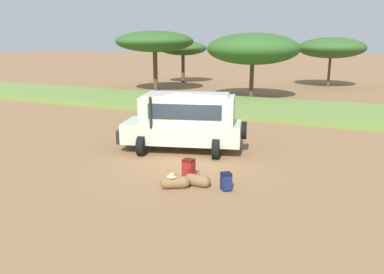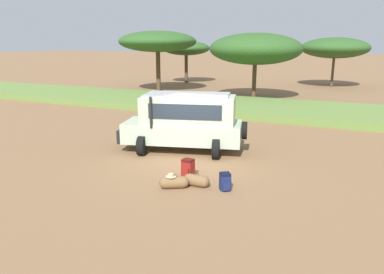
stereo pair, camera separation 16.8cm
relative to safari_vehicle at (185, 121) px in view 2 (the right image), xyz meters
name	(u,v)px [view 2 (the right image)]	position (x,y,z in m)	size (l,w,h in m)	color
ground_plane	(192,161)	(0.86, -1.17, -1.29)	(320.00, 320.00, 0.00)	olive
grass_bank	(267,108)	(0.86, 10.69, -1.07)	(120.00, 7.00, 0.44)	olive
safari_vehicle	(185,121)	(0.00, 0.00, 0.00)	(5.47, 3.53, 2.44)	#B2C6A8
backpack_beside_front_wheel	(225,182)	(3.07, -3.46, -1.02)	(0.44, 0.46, 0.56)	navy
backpack_cluster_center	(188,169)	(1.53, -2.95, -0.98)	(0.41, 0.45, 0.65)	maroon
duffel_bag_low_black_case	(174,182)	(1.55, -4.00, -1.10)	(0.86, 0.67, 0.48)	brown
duffel_bag_soft_canvas	(197,180)	(2.12, -3.54, -1.11)	(0.88, 0.39, 0.48)	brown
acacia_tree_far_left	(186,48)	(-12.29, 25.53, 2.56)	(5.34, 5.76, 4.68)	brown
acacia_tree_left_mid	(158,42)	(-11.23, 17.27, 3.28)	(7.23, 7.17, 5.56)	brown
acacia_tree_centre_back	(255,49)	(-1.55, 16.01, 2.71)	(7.43, 6.72, 5.26)	brown
acacia_tree_right_mid	(335,48)	(3.44, 28.01, 2.67)	(6.83, 6.98, 5.02)	brown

